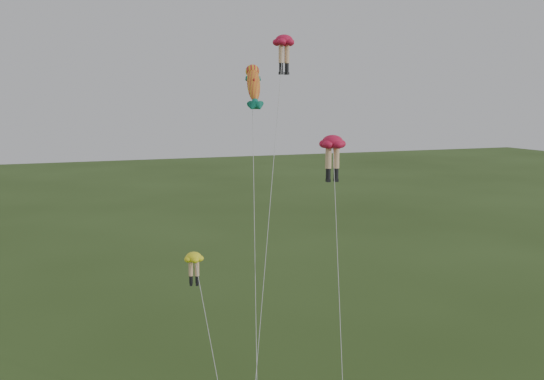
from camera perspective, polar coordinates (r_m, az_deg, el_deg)
name	(u,v)px	position (r m, az deg, el deg)	size (l,w,h in m)	color
legs_kite_red_high	(284,49)	(39.08, 1.10, 13.16)	(6.48, 10.30, 21.15)	red
legs_kite_red_mid	(333,148)	(35.89, 5.73, 3.95)	(3.35, 7.58, 15.03)	red
legs_kite_yellow	(195,268)	(29.68, -7.22, -7.32)	(1.58, 4.63, 9.78)	#FDF320
fish_kite	(253,85)	(37.39, -1.76, 9.88)	(3.55, 9.70, 19.52)	yellow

